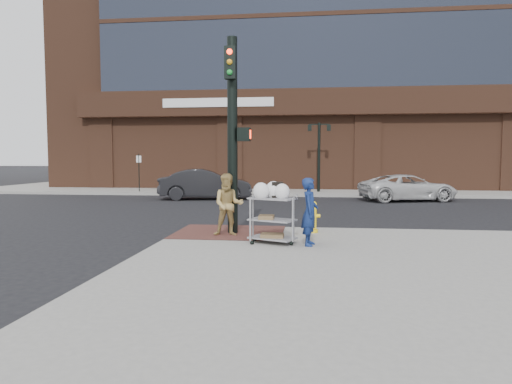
# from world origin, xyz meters

# --- Properties ---
(ground) EXTENTS (220.00, 220.00, 0.00)m
(ground) POSITION_xyz_m (0.00, 0.00, 0.00)
(ground) COLOR black
(ground) RESTS_ON ground
(sidewalk_far) EXTENTS (65.00, 36.00, 0.15)m
(sidewalk_far) POSITION_xyz_m (12.50, 32.00, 0.07)
(sidewalk_far) COLOR gray
(sidewalk_far) RESTS_ON ground
(brick_curb_ramp) EXTENTS (2.80, 2.40, 0.01)m
(brick_curb_ramp) POSITION_xyz_m (-0.60, 0.90, 0.16)
(brick_curb_ramp) COLOR #582E29
(brick_curb_ramp) RESTS_ON sidewalk_near
(bank_building) EXTENTS (42.00, 26.00, 28.00)m
(bank_building) POSITION_xyz_m (5.00, 31.00, 14.15)
(bank_building) COLOR brown
(bank_building) RESTS_ON sidewalk_far
(lamp_post) EXTENTS (1.32, 0.22, 4.00)m
(lamp_post) POSITION_xyz_m (2.00, 16.00, 2.62)
(lamp_post) COLOR black
(lamp_post) RESTS_ON sidewalk_far
(parking_sign) EXTENTS (0.05, 0.05, 2.20)m
(parking_sign) POSITION_xyz_m (-8.50, 15.00, 1.25)
(parking_sign) COLOR black
(parking_sign) RESTS_ON sidewalk_far
(traffic_signal_pole) EXTENTS (0.61, 0.51, 5.00)m
(traffic_signal_pole) POSITION_xyz_m (-0.48, 0.77, 2.83)
(traffic_signal_pole) COLOR black
(traffic_signal_pole) RESTS_ON sidewalk_near
(woman_blue) EXTENTS (0.43, 0.59, 1.51)m
(woman_blue) POSITION_xyz_m (1.49, -0.67, 0.91)
(woman_blue) COLOR navy
(woman_blue) RESTS_ON sidewalk_near
(pedestrian_tan) EXTENTS (0.84, 0.70, 1.56)m
(pedestrian_tan) POSITION_xyz_m (-0.54, 0.39, 0.93)
(pedestrian_tan) COLOR tan
(pedestrian_tan) RESTS_ON sidewalk_near
(sedan_dark) EXTENTS (4.92, 2.53, 1.55)m
(sedan_dark) POSITION_xyz_m (-3.81, 11.95, 0.77)
(sedan_dark) COLOR black
(sedan_dark) RESTS_ON ground
(minivan_white) EXTENTS (5.07, 3.27, 1.30)m
(minivan_white) POSITION_xyz_m (6.29, 12.24, 0.65)
(minivan_white) COLOR silver
(minivan_white) RESTS_ON ground
(utility_cart) EXTENTS (1.16, 0.92, 1.41)m
(utility_cart) POSITION_xyz_m (0.64, -0.52, 0.79)
(utility_cart) COLOR gray
(utility_cart) RESTS_ON sidewalk_near
(fire_hydrant) EXTENTS (0.39, 0.27, 0.83)m
(fire_hydrant) POSITION_xyz_m (1.57, 1.15, 0.57)
(fire_hydrant) COLOR yellow
(fire_hydrant) RESTS_ON sidewalk_near
(newsbox_red) EXTENTS (0.42, 0.39, 0.93)m
(newsbox_red) POSITION_xyz_m (-6.59, 15.70, 0.62)
(newsbox_red) COLOR #A91329
(newsbox_red) RESTS_ON sidewalk_far
(newsbox_blue) EXTENTS (0.37, 0.34, 0.88)m
(newsbox_blue) POSITION_xyz_m (-4.08, 14.94, 0.59)
(newsbox_blue) COLOR #1A31AD
(newsbox_blue) RESTS_ON sidewalk_far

